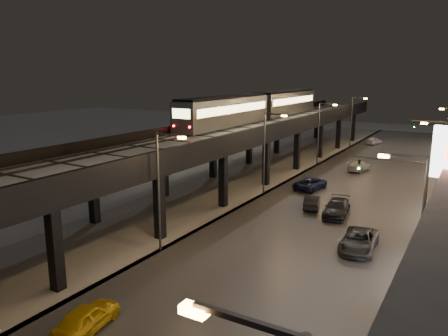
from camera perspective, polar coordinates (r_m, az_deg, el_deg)
The scene contains 21 objects.
road_surface at distance 49.32m, azimuth 15.83°, elevation -3.56°, with size 17.00×120.00×0.06m, color #46474D.
under_viaduct_pavement at distance 54.10m, azimuth 1.90°, elevation -1.70°, with size 11.00×120.00×0.06m, color #9FA1A8.
elevated_viaduct at distance 50.31m, azimuth 0.22°, elevation 3.73°, with size 9.00×100.00×6.30m.
viaduct_trackbed at distance 50.31m, azimuth 0.29°, elevation 4.62°, with size 8.40×100.00×0.32m.
viaduct_parapet_streetside at distance 48.25m, azimuth 4.80°, elevation 4.80°, with size 0.30×100.00×1.10m, color black.
viaduct_parapet_far at distance 52.57m, azimuth -3.81°, elevation 5.44°, with size 0.30×100.00×1.10m, color black.
streetlight_left_1 at distance 32.00m, azimuth -8.19°, elevation -2.10°, with size 2.57×0.28×9.00m.
streetlight_right_1 at distance 25.49m, azimuth 23.83°, elevation -6.83°, with size 2.56×0.28×9.00m.
streetlight_left_2 at distance 47.08m, azimuth 5.58°, elevation 2.61°, with size 2.57×0.28×9.00m.
streetlight_right_2 at distance 42.92m, azimuth 26.80°, elevation 0.38°, with size 2.56×0.28×9.00m.
streetlight_left_3 at distance 63.69m, azimuth 12.47°, elevation 4.92°, with size 2.57×0.28×9.00m.
streetlight_left_4 at distance 80.90m, azimuth 16.49°, elevation 6.23°, with size 2.57×0.28×9.00m.
traffic_light_rig_a at distance 34.38m, azimuth 24.11°, elevation -3.33°, with size 6.10×0.34×7.00m.
subway_train at distance 63.32m, azimuth 4.63°, elevation 8.07°, with size 3.11×38.12×3.73m.
car_taxi at distance 24.92m, azimuth -17.46°, elevation -18.25°, with size 1.65×4.11×1.40m, color gold.
car_near_white at distance 44.08m, azimuth 11.42°, elevation -4.37°, with size 1.38×3.97×1.31m, color black.
car_mid_silver at distance 51.04m, azimuth 11.26°, elevation -2.02°, with size 2.32×5.04×1.40m, color #12173D.
car_mid_dark at distance 62.15m, azimuth 17.22°, elevation 0.21°, with size 1.91×4.69×1.36m, color silver.
car_far_white at distance 86.22m, azimuth 19.03°, elevation 3.36°, with size 1.62×4.03×1.37m, color silver.
car_onc_dark at distance 34.78m, azimuth 17.20°, elevation -9.16°, with size 2.41×5.23×1.45m, color #33363D.
car_onc_white at distance 42.24m, azimuth 14.50°, elevation -5.15°, with size 2.06×5.07×1.47m, color #212228.
Camera 1 is at (19.05, -11.12, 13.14)m, focal length 35.00 mm.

